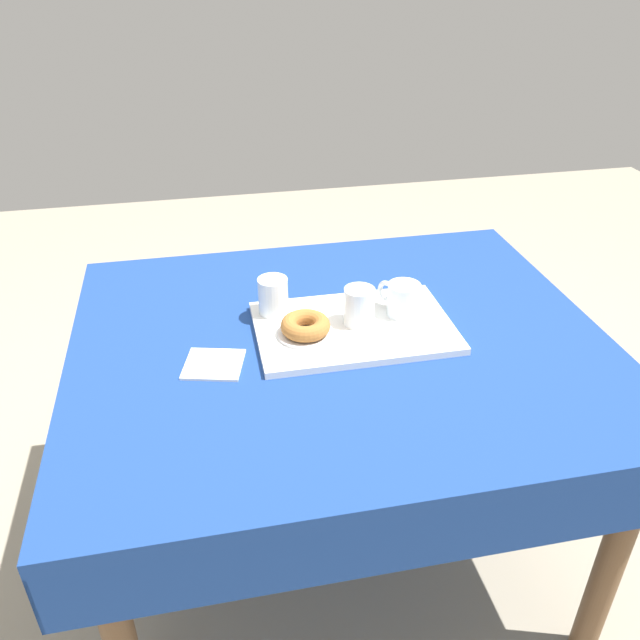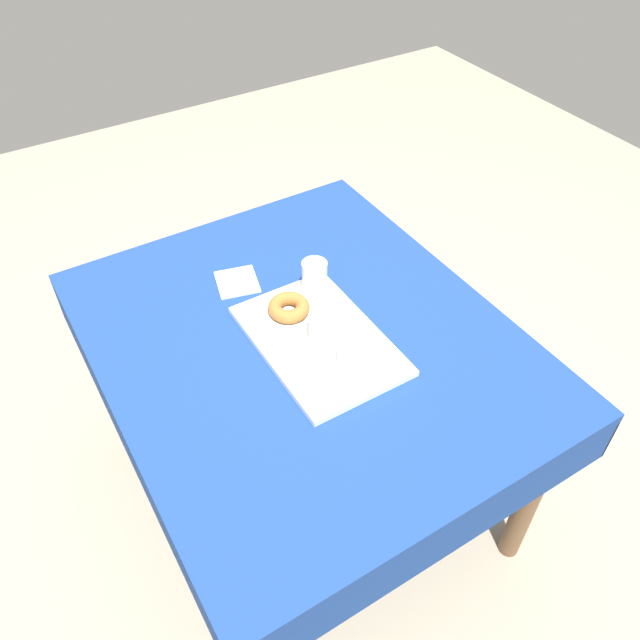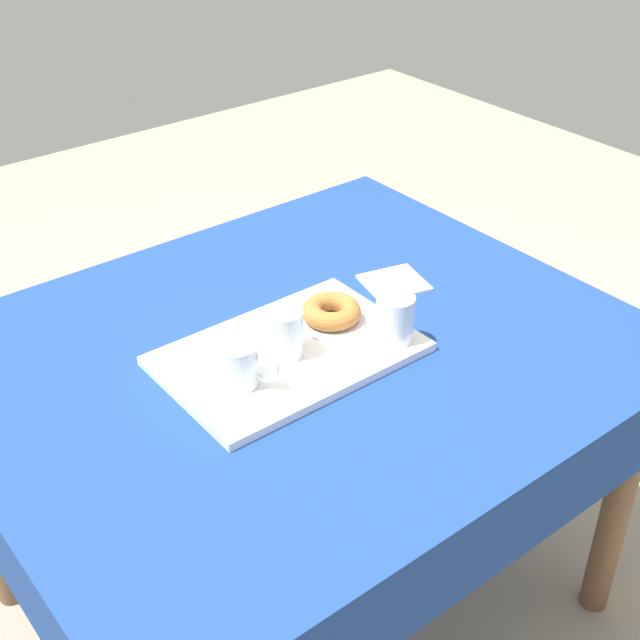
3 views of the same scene
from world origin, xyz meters
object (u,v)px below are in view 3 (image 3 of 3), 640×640
(donut_plate_left, at_px, (331,321))
(water_glass_near, at_px, (284,334))
(dining_table, at_px, (298,383))
(tea_mug_left, at_px, (238,365))
(water_glass_far, at_px, (395,320))
(sugar_donut_left, at_px, (331,311))
(serving_tray, at_px, (289,354))
(paper_napkin, at_px, (394,283))

(donut_plate_left, bearing_deg, water_glass_near, 11.70)
(dining_table, relative_size, tea_mug_left, 11.25)
(dining_table, relative_size, water_glass_far, 13.57)
(water_glass_far, xyz_separation_m, donut_plate_left, (0.06, -0.12, -0.04))
(sugar_donut_left, bearing_deg, serving_tray, 11.00)
(dining_table, bearing_deg, paper_napkin, -169.60)
(water_glass_far, relative_size, donut_plate_left, 0.70)
(water_glass_far, distance_m, sugar_donut_left, 0.13)
(tea_mug_left, bearing_deg, dining_table, -163.58)
(serving_tray, height_order, sugar_donut_left, sugar_donut_left)
(dining_table, xyz_separation_m, tea_mug_left, (0.17, 0.05, 0.15))
(dining_table, height_order, water_glass_near, water_glass_near)
(paper_napkin, bearing_deg, donut_plate_left, 14.12)
(serving_tray, xyz_separation_m, sugar_donut_left, (-0.12, -0.02, 0.04))
(water_glass_near, xyz_separation_m, paper_napkin, (-0.35, -0.08, -0.06))
(sugar_donut_left, xyz_separation_m, paper_napkin, (-0.22, -0.05, -0.04))
(donut_plate_left, height_order, sugar_donut_left, sugar_donut_left)
(water_glass_near, height_order, paper_napkin, water_glass_near)
(dining_table, distance_m, serving_tray, 0.11)
(dining_table, height_order, water_glass_far, water_glass_far)
(dining_table, xyz_separation_m, water_glass_far, (-0.14, 0.12, 0.15))
(donut_plate_left, relative_size, sugar_donut_left, 1.14)
(serving_tray, xyz_separation_m, water_glass_far, (-0.18, 0.09, 0.05))
(donut_plate_left, distance_m, paper_napkin, 0.23)
(dining_table, bearing_deg, water_glass_near, 28.33)
(serving_tray, bearing_deg, paper_napkin, -166.99)
(serving_tray, height_order, tea_mug_left, tea_mug_left)
(dining_table, height_order, paper_napkin, paper_napkin)
(dining_table, xyz_separation_m, water_glass_near, (0.05, 0.03, 0.15))
(water_glass_near, relative_size, water_glass_far, 1.00)
(tea_mug_left, height_order, paper_napkin, tea_mug_left)
(tea_mug_left, relative_size, donut_plate_left, 0.84)
(tea_mug_left, distance_m, water_glass_near, 0.12)
(sugar_donut_left, height_order, paper_napkin, sugar_donut_left)
(tea_mug_left, bearing_deg, water_glass_far, 167.47)
(paper_napkin, bearing_deg, dining_table, 10.40)
(serving_tray, distance_m, water_glass_near, 0.05)
(paper_napkin, bearing_deg, sugar_donut_left, 14.12)
(donut_plate_left, distance_m, sugar_donut_left, 0.02)
(water_glass_far, height_order, paper_napkin, water_glass_far)
(tea_mug_left, xyz_separation_m, water_glass_far, (-0.31, 0.07, 0.00))
(water_glass_near, xyz_separation_m, water_glass_far, (-0.19, 0.09, -0.00))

